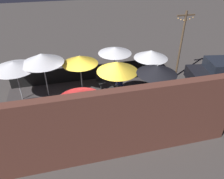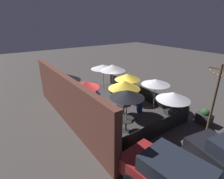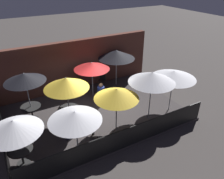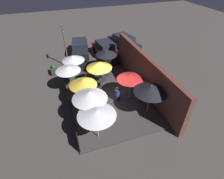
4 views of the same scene
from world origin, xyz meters
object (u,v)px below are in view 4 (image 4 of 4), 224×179
(patio_umbrella_7, at_px, (130,77))
(parked_car_2, at_px, (124,42))
(patron_1, at_px, (117,94))
(patio_umbrella_1, at_px, (73,58))
(patio_chair_0, at_px, (142,97))
(light_post, at_px, (65,45))
(dining_table_0, at_px, (107,70))
(patio_umbrella_6, at_px, (68,69))
(dining_table_2, at_px, (100,81))
(parked_car_1, at_px, (106,49))
(patio_umbrella_4, at_px, (90,95))
(patio_chair_1, at_px, (84,89))
(patio_umbrella_0, at_px, (106,53))
(patio_umbrella_3, at_px, (151,89))
(parked_car_0, at_px, (80,48))
(patio_umbrella_8, at_px, (97,113))
(patio_umbrella_5, at_px, (83,82))
(patron_0, at_px, (87,81))
(planter_box, at_px, (54,70))
(dining_table_1, at_px, (75,70))
(patio_umbrella_2, at_px, (99,65))

(patio_umbrella_7, height_order, parked_car_2, patio_umbrella_7)
(patron_1, bearing_deg, patio_umbrella_1, 167.82)
(patio_umbrella_1, relative_size, patio_umbrella_7, 0.98)
(patio_chair_0, xyz_separation_m, light_post, (-7.41, -4.42, 1.65))
(dining_table_0, relative_size, patio_chair_0, 1.00)
(patio_umbrella_6, relative_size, dining_table_2, 2.19)
(patio_umbrella_6, distance_m, parked_car_1, 6.97)
(patio_umbrella_4, bearing_deg, patio_chair_1, 178.31)
(patio_umbrella_0, height_order, patio_umbrella_3, patio_umbrella_0)
(patio_umbrella_0, distance_m, patio_umbrella_7, 3.65)
(patio_chair_1, bearing_deg, patio_chair_0, -52.66)
(patio_umbrella_4, bearing_deg, parked_car_1, 157.27)
(patio_umbrella_6, relative_size, patio_chair_1, 2.24)
(parked_car_0, relative_size, parked_car_1, 1.09)
(dining_table_2, distance_m, parked_car_0, 6.78)
(dining_table_0, bearing_deg, patio_umbrella_8, -21.93)
(patio_umbrella_5, xyz_separation_m, patron_0, (-2.03, 0.59, -1.34))
(patron_1, bearing_deg, planter_box, 176.26)
(patio_umbrella_1, bearing_deg, patron_0, 17.02)
(patio_umbrella_0, height_order, dining_table_1, patio_umbrella_0)
(patio_chair_1, bearing_deg, patio_umbrella_0, 18.29)
(patio_umbrella_6, xyz_separation_m, parked_car_2, (-6.20, 7.19, -1.23))
(patio_umbrella_2, relative_size, patio_chair_1, 2.46)
(patio_umbrella_3, height_order, patio_umbrella_5, patio_umbrella_3)
(patio_umbrella_3, xyz_separation_m, patio_umbrella_5, (-2.29, -3.99, -0.10))
(patio_umbrella_1, xyz_separation_m, dining_table_0, (0.90, 2.74, -1.19))
(patio_chair_0, bearing_deg, patron_1, 22.59)
(dining_table_1, height_order, patio_chair_1, patio_chair_1)
(patio_umbrella_0, bearing_deg, patio_umbrella_7, 11.08)
(patio_umbrella_0, relative_size, patio_chair_0, 2.60)
(patio_umbrella_5, bearing_deg, parked_car_0, 171.43)
(patio_umbrella_4, distance_m, dining_table_2, 4.17)
(patio_umbrella_1, bearing_deg, light_post, -170.03)
(patio_umbrella_5, height_order, patron_0, patio_umbrella_5)
(patio_umbrella_0, distance_m, patio_umbrella_3, 5.62)
(dining_table_0, bearing_deg, patio_umbrella_5, -40.37)
(patio_umbrella_8, height_order, dining_table_1, patio_umbrella_8)
(patio_umbrella_3, distance_m, patron_0, 5.69)
(dining_table_2, distance_m, parked_car_2, 8.26)
(patio_umbrella_5, relative_size, parked_car_1, 0.51)
(patron_1, bearing_deg, patio_umbrella_8, -79.53)
(patio_umbrella_0, height_order, patio_umbrella_8, patio_umbrella_0)
(patio_umbrella_8, distance_m, patio_chair_1, 4.55)
(dining_table_0, distance_m, planter_box, 4.98)
(patio_umbrella_1, distance_m, patio_umbrella_5, 4.08)
(patio_umbrella_0, height_order, patio_umbrella_7, patio_umbrella_0)
(dining_table_2, bearing_deg, patron_1, 20.56)
(patio_umbrella_3, xyz_separation_m, parked_car_1, (-9.50, -0.12, -1.29))
(light_post, height_order, parked_car_0, light_post)
(patron_0, xyz_separation_m, parked_car_1, (-5.17, 3.28, 0.15))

